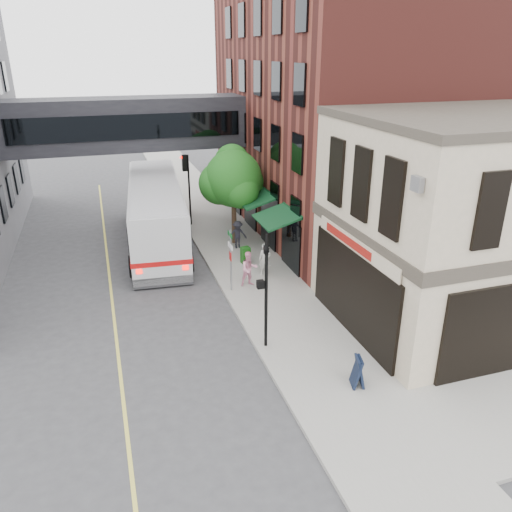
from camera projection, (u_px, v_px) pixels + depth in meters
ground at (273, 381)px, 17.17m from camera, size 120.00×120.00×0.00m
sidewalk_main at (227, 238)px, 30.03m from camera, size 4.00×60.00×0.15m
corner_building at (470, 222)px, 19.85m from camera, size 10.19×8.12×8.45m
brick_building at (346, 113)px, 30.52m from camera, size 13.76×18.00×14.00m
skyway_bridge at (126, 124)px, 29.70m from camera, size 14.00×3.18×3.00m
traffic_signal_near at (265, 278)px, 17.90m from camera, size 0.44×0.22×4.60m
traffic_signal_far at (186, 176)px, 30.94m from camera, size 0.53×0.28×4.50m
street_sign_pole at (231, 255)px, 22.71m from camera, size 0.08×0.75×3.00m
street_tree at (232, 178)px, 27.93m from camera, size 3.80×3.20×5.60m
lane_marking at (110, 281)px, 24.57m from camera, size 0.12×40.00×0.01m
bus at (156, 210)px, 28.92m from camera, size 4.09×13.26×3.51m
pedestrian_a at (265, 259)px, 24.68m from camera, size 0.70×0.60×1.62m
pedestrian_b at (249, 269)px, 23.52m from camera, size 0.86×0.69×1.71m
pedestrian_c at (238, 234)px, 28.08m from camera, size 1.05×0.62×1.59m
newspaper_box at (246, 255)px, 26.17m from camera, size 0.50×0.46×0.89m
sandwich_board at (358, 372)px, 16.53m from camera, size 0.52×0.68×1.07m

